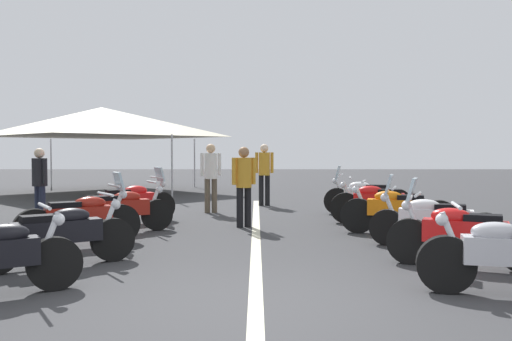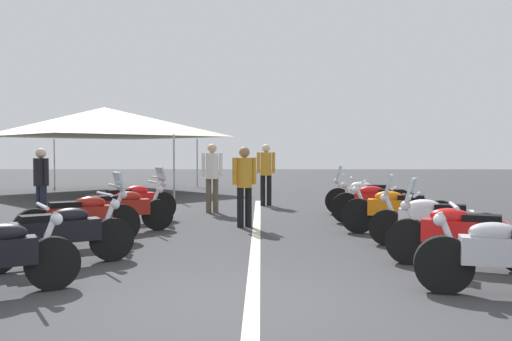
{
  "view_description": "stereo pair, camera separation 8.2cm",
  "coord_description": "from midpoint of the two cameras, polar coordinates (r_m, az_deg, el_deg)",
  "views": [
    {
      "loc": [
        -5.32,
        -0.01,
        1.59
      ],
      "look_at": [
        4.43,
        0.0,
        1.22
      ],
      "focal_mm": 37.73,
      "sensor_mm": 36.0,
      "label": 1
    },
    {
      "loc": [
        -5.32,
        -0.09,
        1.59
      ],
      "look_at": [
        4.43,
        0.0,
        1.22
      ],
      "focal_mm": 37.73,
      "sensor_mm": 36.0,
      "label": 2
    }
  ],
  "objects": [
    {
      "name": "ground_plane",
      "position": [
        5.56,
        -0.47,
        -14.49
      ],
      "size": [
        80.0,
        80.0,
        0.0
      ],
      "primitive_type": "plane",
      "color": "#38383A"
    },
    {
      "name": "lane_centre_stripe",
      "position": [
        9.59,
        -0.25,
        -7.38
      ],
      "size": [
        14.79,
        0.16,
        0.01
      ],
      "primitive_type": "cube",
      "color": "beige",
      "rests_on": "ground_plane"
    },
    {
      "name": "motorcycle_left_row_1",
      "position": [
        7.82,
        -20.47,
        -6.36
      ],
      "size": [
        1.33,
        1.86,
        0.99
      ],
      "rotation": [
        0.0,
        0.0,
        -0.97
      ],
      "color": "black",
      "rests_on": "ground_plane"
    },
    {
      "name": "motorcycle_left_row_2",
      "position": [
        9.34,
        -18.33,
        -4.82
      ],
      "size": [
        1.18,
        1.82,
        1.23
      ],
      "rotation": [
        0.0,
        0.0,
        -1.03
      ],
      "color": "black",
      "rests_on": "ground_plane"
    },
    {
      "name": "motorcycle_left_row_3",
      "position": [
        10.67,
        -14.54,
        -4.05
      ],
      "size": [
        1.17,
        1.97,
        0.99
      ],
      "rotation": [
        0.0,
        0.0,
        -1.08
      ],
      "color": "black",
      "rests_on": "ground_plane"
    },
    {
      "name": "motorcycle_left_row_4",
      "position": [
        12.01,
        -13.49,
        -3.25
      ],
      "size": [
        1.35,
        1.89,
        1.22
      ],
      "rotation": [
        0.0,
        0.0,
        -0.97
      ],
      "color": "black",
      "rests_on": "ground_plane"
    },
    {
      "name": "motorcycle_right_row_0",
      "position": [
        6.49,
        25.12,
        -8.11
      ],
      "size": [
        0.8,
        2.01,
        1.0
      ],
      "rotation": [
        0.0,
        0.0,
        1.35
      ],
      "color": "black",
      "rests_on": "ground_plane"
    },
    {
      "name": "motorcycle_right_row_1",
      "position": [
        7.78,
        20.74,
        -6.29
      ],
      "size": [
        1.01,
        1.96,
        1.21
      ],
      "rotation": [
        0.0,
        0.0,
        1.17
      ],
      "color": "black",
      "rests_on": "ground_plane"
    },
    {
      "name": "motorcycle_right_row_2",
      "position": [
        9.24,
        18.04,
        -5.01
      ],
      "size": [
        0.96,
        2.06,
        1.19
      ],
      "rotation": [
        0.0,
        0.0,
        1.24
      ],
      "color": "black",
      "rests_on": "ground_plane"
    },
    {
      "name": "motorcycle_right_row_3",
      "position": [
        10.48,
        14.51,
        -4.08
      ],
      "size": [
        0.89,
        2.11,
        1.01
      ],
      "rotation": [
        0.0,
        0.0,
        1.29
      ],
      "color": "black",
      "rests_on": "ground_plane"
    },
    {
      "name": "motorcycle_right_row_4",
      "position": [
        11.92,
        12.59,
        -3.32
      ],
      "size": [
        0.75,
        2.08,
        1.01
      ],
      "rotation": [
        0.0,
        0.0,
        1.4
      ],
      "color": "black",
      "rests_on": "ground_plane"
    },
    {
      "name": "motorcycle_right_row_5",
      "position": [
        13.49,
        11.39,
        -2.65
      ],
      "size": [
        0.84,
        2.09,
        1.22
      ],
      "rotation": [
        0.0,
        0.0,
        1.33
      ],
      "color": "black",
      "rests_on": "ground_plane"
    },
    {
      "name": "bystander_0",
      "position": [
        15.42,
        0.73,
        0.12
      ],
      "size": [
        0.32,
        0.53,
        1.77
      ],
      "rotation": [
        0.0,
        0.0,
        3.16
      ],
      "color": "black",
      "rests_on": "ground_plane"
    },
    {
      "name": "bystander_1",
      "position": [
        11.09,
        -1.51,
        -1.04
      ],
      "size": [
        0.32,
        0.49,
        1.66
      ],
      "rotation": [
        0.0,
        0.0,
        0.44
      ],
      "color": "black",
      "rests_on": "ground_plane"
    },
    {
      "name": "bystander_2",
      "position": [
        12.67,
        -22.13,
        -0.87
      ],
      "size": [
        0.37,
        0.43,
        1.64
      ],
      "rotation": [
        0.0,
        0.0,
        5.59
      ],
      "color": "#1E2338",
      "rests_on": "ground_plane"
    },
    {
      "name": "bystander_3",
      "position": [
        13.71,
        -4.99,
        -0.19
      ],
      "size": [
        0.32,
        0.53,
        1.75
      ],
      "rotation": [
        0.0,
        0.0,
        0.1
      ],
      "color": "brown",
      "rests_on": "ground_plane"
    },
    {
      "name": "event_tent",
      "position": [
        20.98,
        -16.15,
        4.96
      ],
      "size": [
        6.91,
        6.91,
        3.2
      ],
      "color": "beige",
      "rests_on": "ground_plane"
    }
  ]
}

